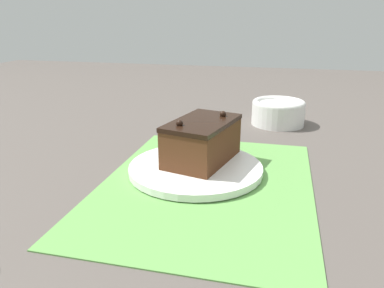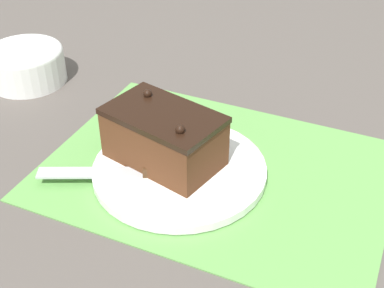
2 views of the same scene
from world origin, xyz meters
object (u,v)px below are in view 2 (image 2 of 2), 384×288
(serving_knife, at_px, (142,170))
(small_bowl, at_px, (26,64))
(cake_plate, at_px, (180,170))
(chocolate_cake, at_px, (164,137))

(serving_knife, bearing_deg, small_bowl, 37.79)
(cake_plate, xyz_separation_m, small_bowl, (0.36, -0.13, 0.02))
(cake_plate, height_order, chocolate_cake, chocolate_cake)
(chocolate_cake, bearing_deg, small_bowl, -20.97)
(cake_plate, distance_m, chocolate_cake, 0.05)
(serving_knife, relative_size, small_bowl, 1.48)
(cake_plate, bearing_deg, chocolate_cake, -12.93)
(serving_knife, height_order, small_bowl, small_bowl)
(cake_plate, relative_size, chocolate_cake, 1.38)
(cake_plate, distance_m, small_bowl, 0.38)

